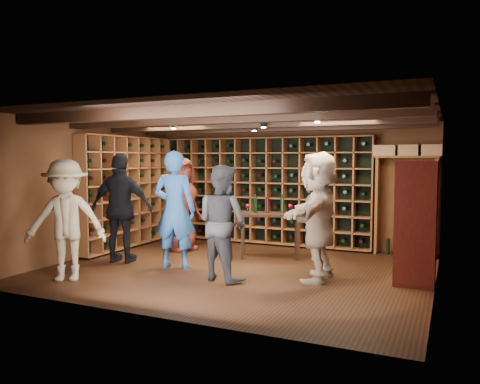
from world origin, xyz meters
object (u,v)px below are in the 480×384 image
at_px(guest_red_floral, 181,204).
at_px(man_blue_shirt, 175,210).
at_px(guest_khaki, 66,220).
at_px(display_cabinet, 415,226).
at_px(tasting_table, 270,218).
at_px(guest_beige, 318,216).
at_px(man_grey_suit, 222,223).
at_px(guest_woman_black, 121,208).

bearing_deg(guest_red_floral, man_blue_shirt, -139.32).
distance_m(guest_red_floral, guest_khaki, 2.70).
bearing_deg(man_blue_shirt, guest_khaki, 39.39).
relative_size(display_cabinet, man_blue_shirt, 0.90).
xyz_separation_m(display_cabinet, tasting_table, (-2.56, 0.91, -0.12)).
distance_m(guest_khaki, guest_beige, 3.76).
bearing_deg(display_cabinet, guest_khaki, -158.62).
relative_size(man_blue_shirt, guest_red_floral, 1.06).
xyz_separation_m(man_grey_suit, guest_red_floral, (-1.75, 1.70, 0.06)).
height_order(guest_red_floral, guest_khaki, guest_red_floral).
relative_size(man_grey_suit, guest_khaki, 0.95).
bearing_deg(guest_woman_black, guest_khaki, 79.58).
bearing_deg(guest_khaki, guest_beige, -6.77).
relative_size(man_blue_shirt, tasting_table, 1.60).
xyz_separation_m(display_cabinet, guest_khaki, (-4.75, -1.86, 0.05)).
distance_m(man_grey_suit, guest_woman_black, 2.16).
bearing_deg(man_grey_suit, display_cabinet, -143.93).
xyz_separation_m(guest_khaki, tasting_table, (2.19, 2.77, -0.17)).
height_order(man_blue_shirt, tasting_table, man_blue_shirt).
height_order(guest_khaki, tasting_table, guest_khaki).
distance_m(display_cabinet, tasting_table, 2.72).
bearing_deg(guest_beige, guest_woman_black, -87.36).
xyz_separation_m(man_blue_shirt, man_grey_suit, (1.05, -0.35, -0.11)).
height_order(man_blue_shirt, man_grey_suit, man_blue_shirt).
height_order(guest_red_floral, guest_beige, guest_beige).
bearing_deg(man_blue_shirt, guest_red_floral, -74.62).
height_order(guest_khaki, guest_beige, guest_beige).
distance_m(guest_khaki, tasting_table, 3.53).
distance_m(man_blue_shirt, tasting_table, 1.84).
xyz_separation_m(display_cabinet, guest_woman_black, (-4.78, -0.54, 0.10)).
bearing_deg(guest_red_floral, guest_khaki, -174.40).
bearing_deg(display_cabinet, guest_woman_black, -173.49).
bearing_deg(man_grey_suit, guest_khaki, 42.62).
height_order(man_blue_shirt, guest_beige, man_blue_shirt).
xyz_separation_m(man_blue_shirt, guest_khaki, (-1.06, -1.33, -0.07)).
xyz_separation_m(guest_woman_black, guest_khaki, (0.02, -1.32, -0.05)).
bearing_deg(man_grey_suit, guest_woman_black, 8.72).
relative_size(man_grey_suit, guest_beige, 0.90).
bearing_deg(guest_khaki, man_grey_suit, -6.52).
height_order(guest_woman_black, guest_khaki, guest_woman_black).
distance_m(man_grey_suit, guest_khaki, 2.32).
bearing_deg(tasting_table, display_cabinet, -41.43).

